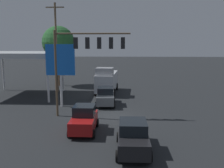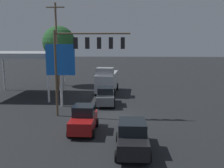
{
  "view_description": "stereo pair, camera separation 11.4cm",
  "coord_description": "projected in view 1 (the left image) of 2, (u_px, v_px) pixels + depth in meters",
  "views": [
    {
      "loc": [
        -1.09,
        22.25,
        6.63
      ],
      "look_at": [
        0.0,
        -2.0,
        2.63
      ],
      "focal_mm": 40.0,
      "sensor_mm": 36.0,
      "label": 1
    },
    {
      "loc": [
        -1.2,
        22.24,
        6.63
      ],
      "look_at": [
        0.0,
        -2.0,
        2.63
      ],
      "focal_mm": 40.0,
      "sensor_mm": 36.0,
      "label": 2
    }
  ],
  "objects": [
    {
      "name": "traffic_signal_assembly",
      "position": [
        86.0,
        51.0,
        21.9
      ],
      "size": [
        6.72,
        0.43,
        7.74
      ],
      "color": "brown",
      "rests_on": "ground"
    },
    {
      "name": "price_sign",
      "position": [
        60.0,
        62.0,
        25.65
      ],
      "size": [
        3.0,
        0.27,
        6.51
      ],
      "color": "silver",
      "rests_on": "ground"
    },
    {
      "name": "ground_plane",
      "position": [
        111.0,
        115.0,
        23.06
      ],
      "size": [
        200.0,
        200.0,
        0.0
      ],
      "primitive_type": "plane",
      "color": "black"
    },
    {
      "name": "sedan_waiting",
      "position": [
        105.0,
        96.0,
        26.9
      ],
      "size": [
        2.23,
        4.48,
        1.93
      ],
      "rotation": [
        0.0,
        0.0,
        1.62
      ],
      "color": "#474C51",
      "rests_on": "ground"
    },
    {
      "name": "sedan_far",
      "position": [
        133.0,
        136.0,
        15.34
      ],
      "size": [
        2.07,
        4.41,
        1.93
      ],
      "rotation": [
        0.0,
        0.0,
        1.58
      ],
      "color": "black",
      "rests_on": "ground"
    },
    {
      "name": "street_tree",
      "position": [
        58.0,
        42.0,
        38.22
      ],
      "size": [
        4.96,
        4.96,
        9.22
      ],
      "color": "#4C331E",
      "rests_on": "ground"
    },
    {
      "name": "utility_pole",
      "position": [
        56.0,
        46.0,
        33.26
      ],
      "size": [
        2.4,
        0.26,
        11.82
      ],
      "color": "brown",
      "rests_on": "ground"
    },
    {
      "name": "delivery_truck",
      "position": [
        107.0,
        80.0,
        33.2
      ],
      "size": [
        2.89,
        6.93,
        3.58
      ],
      "rotation": [
        0.0,
        0.0,
        1.51
      ],
      "color": "silver",
      "rests_on": "ground"
    },
    {
      "name": "gas_station_canopy",
      "position": [
        22.0,
        55.0,
        31.05
      ],
      "size": [
        9.72,
        8.31,
        5.5
      ],
      "color": "#B2B7BC",
      "rests_on": "ground"
    },
    {
      "name": "hatchback_crossing",
      "position": [
        84.0,
        119.0,
        18.78
      ],
      "size": [
        1.96,
        3.8,
        1.97
      ],
      "rotation": [
        0.0,
        0.0,
        1.57
      ],
      "color": "maroon",
      "rests_on": "ground"
    }
  ]
}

